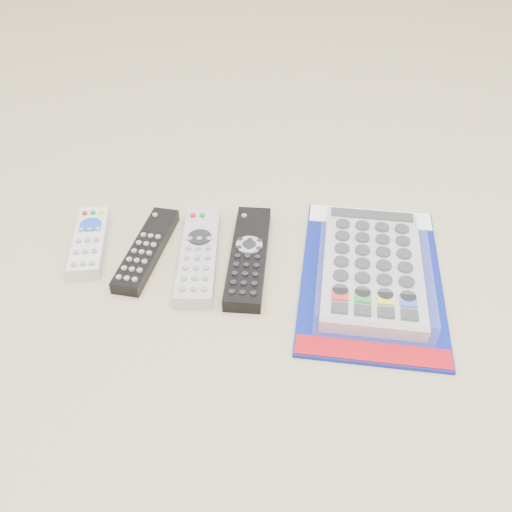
{
  "coord_description": "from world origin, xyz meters",
  "views": [
    {
      "loc": [
        0.03,
        -0.68,
        0.59
      ],
      "look_at": [
        0.03,
        -0.01,
        0.01
      ],
      "focal_mm": 40.0,
      "sensor_mm": 36.0,
      "label": 1
    }
  ],
  "objects_px": {
    "remote_silver_dvd": "(199,254)",
    "remote_slim_black": "(147,249)",
    "jumbo_remote_packaged": "(372,265)",
    "remote_small_grey": "(90,241)",
    "remote_large_black": "(249,256)"
  },
  "relations": [
    {
      "from": "remote_small_grey",
      "to": "remote_silver_dvd",
      "type": "distance_m",
      "value": 0.18
    },
    {
      "from": "jumbo_remote_packaged",
      "to": "remote_small_grey",
      "type": "bearing_deg",
      "value": 179.26
    },
    {
      "from": "remote_small_grey",
      "to": "jumbo_remote_packaged",
      "type": "bearing_deg",
      "value": -14.4
    },
    {
      "from": "remote_slim_black",
      "to": "jumbo_remote_packaged",
      "type": "relative_size",
      "value": 0.55
    },
    {
      "from": "remote_silver_dvd",
      "to": "remote_slim_black",
      "type": "bearing_deg",
      "value": 171.29
    },
    {
      "from": "jumbo_remote_packaged",
      "to": "remote_slim_black",
      "type": "bearing_deg",
      "value": 179.93
    },
    {
      "from": "remote_silver_dvd",
      "to": "jumbo_remote_packaged",
      "type": "bearing_deg",
      "value": -7.67
    },
    {
      "from": "remote_slim_black",
      "to": "remote_silver_dvd",
      "type": "distance_m",
      "value": 0.08
    },
    {
      "from": "remote_slim_black",
      "to": "remote_small_grey",
      "type": "bearing_deg",
      "value": -179.29
    },
    {
      "from": "remote_large_black",
      "to": "remote_silver_dvd",
      "type": "bearing_deg",
      "value": -178.53
    },
    {
      "from": "remote_silver_dvd",
      "to": "remote_small_grey",
      "type": "bearing_deg",
      "value": 170.06
    },
    {
      "from": "remote_slim_black",
      "to": "jumbo_remote_packaged",
      "type": "distance_m",
      "value": 0.35
    },
    {
      "from": "remote_slim_black",
      "to": "remote_large_black",
      "type": "distance_m",
      "value": 0.16
    },
    {
      "from": "remote_small_grey",
      "to": "remote_silver_dvd",
      "type": "xyz_separation_m",
      "value": [
        0.18,
        -0.03,
        0.0
      ]
    },
    {
      "from": "remote_small_grey",
      "to": "remote_slim_black",
      "type": "xyz_separation_m",
      "value": [
        0.09,
        -0.02,
        -0.0
      ]
    }
  ]
}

